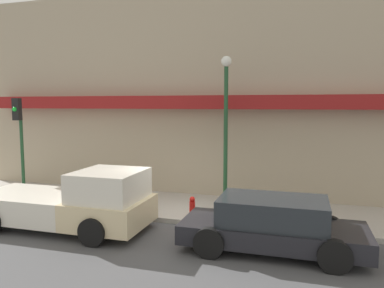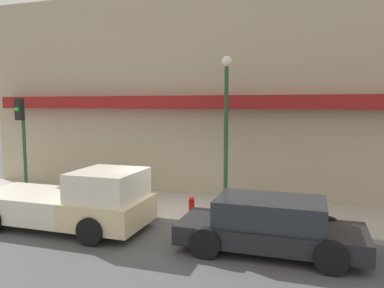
# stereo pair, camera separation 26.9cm
# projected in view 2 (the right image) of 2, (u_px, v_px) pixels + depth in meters

# --- Properties ---
(ground_plane) EXTENTS (80.00, 80.00, 0.00)m
(ground_plane) POSITION_uv_depth(u_px,v_px,m) (175.00, 224.00, 11.51)
(ground_plane) COLOR #4C4C4F
(sidewalk) EXTENTS (36.00, 3.32, 0.15)m
(sidewalk) POSITION_uv_depth(u_px,v_px,m) (191.00, 208.00, 13.07)
(sidewalk) COLOR #ADA89E
(sidewalk) RESTS_ON ground
(building) EXTENTS (19.80, 3.80, 10.17)m
(building) POSITION_uv_depth(u_px,v_px,m) (215.00, 95.00, 15.61)
(building) COLOR tan
(building) RESTS_ON ground
(pickup_truck) EXTENTS (5.28, 2.30, 1.81)m
(pickup_truck) POSITION_uv_depth(u_px,v_px,m) (73.00, 202.00, 11.06)
(pickup_truck) COLOR beige
(pickup_truck) RESTS_ON ground
(parked_car) EXTENTS (4.55, 2.02, 1.36)m
(parked_car) POSITION_uv_depth(u_px,v_px,m) (270.00, 225.00, 9.31)
(parked_car) COLOR black
(parked_car) RESTS_ON ground
(fire_hydrant) EXTENTS (0.18, 0.18, 0.66)m
(fire_hydrant) POSITION_uv_depth(u_px,v_px,m) (192.00, 207.00, 11.68)
(fire_hydrant) COLOR red
(fire_hydrant) RESTS_ON sidewalk
(street_lamp) EXTENTS (0.36, 0.36, 5.14)m
(street_lamp) POSITION_uv_depth(u_px,v_px,m) (226.00, 112.00, 12.73)
(street_lamp) COLOR #1E4728
(street_lamp) RESTS_ON sidewalk
(traffic_light) EXTENTS (0.28, 0.42, 3.74)m
(traffic_light) POSITION_uv_depth(u_px,v_px,m) (22.00, 130.00, 13.83)
(traffic_light) COLOR #1E4728
(traffic_light) RESTS_ON sidewalk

